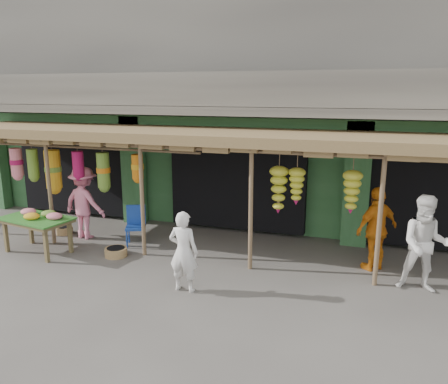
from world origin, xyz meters
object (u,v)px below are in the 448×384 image
(person_right, at_px, (425,244))
(person_vendor, at_px, (377,229))
(person_front, at_px, (183,252))
(person_shopper, at_px, (84,203))
(flower_table, at_px, (38,220))
(blue_chair, at_px, (136,223))

(person_right, relative_size, person_vendor, 1.04)
(person_front, distance_m, person_shopper, 4.12)
(flower_table, relative_size, person_front, 1.14)
(person_right, bearing_deg, person_shopper, 176.19)
(blue_chair, relative_size, person_shopper, 0.52)
(person_front, relative_size, person_shopper, 0.84)
(flower_table, distance_m, person_shopper, 1.28)
(flower_table, height_order, blue_chair, flower_table)
(blue_chair, relative_size, person_front, 0.62)
(flower_table, bearing_deg, person_right, 14.10)
(person_front, xyz_separation_m, person_vendor, (3.39, 2.20, 0.11))
(person_front, xyz_separation_m, person_right, (4.23, 1.41, 0.15))
(blue_chair, distance_m, person_front, 2.92)
(person_right, relative_size, person_shopper, 1.00)
(person_shopper, bearing_deg, person_vendor, -171.40)
(blue_chair, relative_size, person_right, 0.52)
(blue_chair, bearing_deg, flower_table, -170.89)
(person_front, distance_m, person_vendor, 4.04)
(person_right, distance_m, person_vendor, 1.16)
(flower_table, distance_m, person_vendor, 7.51)
(person_right, bearing_deg, blue_chair, 175.44)
(person_shopper, bearing_deg, flower_table, 79.27)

